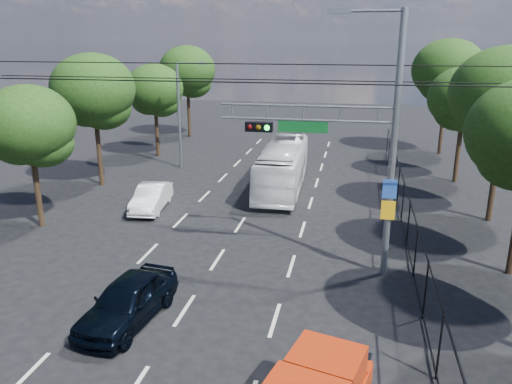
% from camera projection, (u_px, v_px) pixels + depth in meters
% --- Properties ---
extents(lane_markings, '(6.12, 38.00, 0.01)m').
position_uv_depth(lane_markings, '(249.00, 211.00, 25.73)').
color(lane_markings, beige).
rests_on(lane_markings, ground).
extents(signal_mast, '(6.43, 0.39, 9.50)m').
position_uv_depth(signal_mast, '(359.00, 136.00, 17.56)').
color(signal_mast, slate).
rests_on(signal_mast, ground).
extents(streetlight_left, '(2.09, 0.22, 7.08)m').
position_uv_depth(streetlight_left, '(181.00, 110.00, 33.25)').
color(streetlight_left, slate).
rests_on(streetlight_left, ground).
extents(utility_wires, '(22.00, 5.04, 0.74)m').
position_uv_depth(utility_wires, '(219.00, 75.00, 18.76)').
color(utility_wires, black).
rests_on(utility_wires, ground).
extents(fence_right, '(0.06, 34.03, 2.00)m').
position_uv_depth(fence_right, '(406.00, 214.00, 22.28)').
color(fence_right, black).
rests_on(fence_right, ground).
extents(tree_right_c, '(5.10, 5.10, 8.29)m').
position_uv_depth(tree_right_c, '(506.00, 102.00, 22.77)').
color(tree_right_c, black).
rests_on(tree_right_c, ground).
extents(tree_right_d, '(4.32, 4.32, 7.02)m').
position_uv_depth(tree_right_d, '(464.00, 103.00, 29.66)').
color(tree_right_d, black).
rests_on(tree_right_d, ground).
extents(tree_right_e, '(5.28, 5.28, 8.58)m').
position_uv_depth(tree_right_e, '(448.00, 75.00, 36.79)').
color(tree_right_e, black).
rests_on(tree_right_e, ground).
extents(tree_left_b, '(4.08, 4.08, 6.63)m').
position_uv_depth(tree_left_b, '(30.00, 130.00, 22.38)').
color(tree_left_b, black).
rests_on(tree_left_b, ground).
extents(tree_left_c, '(4.80, 4.80, 7.80)m').
position_uv_depth(tree_left_c, '(94.00, 95.00, 28.82)').
color(tree_left_c, black).
rests_on(tree_left_c, ground).
extents(tree_left_d, '(4.20, 4.20, 6.83)m').
position_uv_depth(tree_left_d, '(155.00, 93.00, 36.43)').
color(tree_left_d, black).
rests_on(tree_left_d, ground).
extents(tree_left_e, '(4.92, 4.92, 7.99)m').
position_uv_depth(tree_left_e, '(188.00, 74.00, 43.73)').
color(tree_left_e, black).
rests_on(tree_left_e, ground).
extents(navy_hatchback, '(2.20, 4.39, 1.43)m').
position_uv_depth(navy_hatchback, '(128.00, 301.00, 15.53)').
color(navy_hatchback, black).
rests_on(navy_hatchback, ground).
extents(white_bus, '(2.51, 9.62, 2.66)m').
position_uv_depth(white_bus, '(283.00, 166.00, 29.30)').
color(white_bus, white).
rests_on(white_bus, ground).
extents(white_van, '(1.84, 4.06, 1.29)m').
position_uv_depth(white_van, '(151.00, 197.00, 25.86)').
color(white_van, white).
rests_on(white_van, ground).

